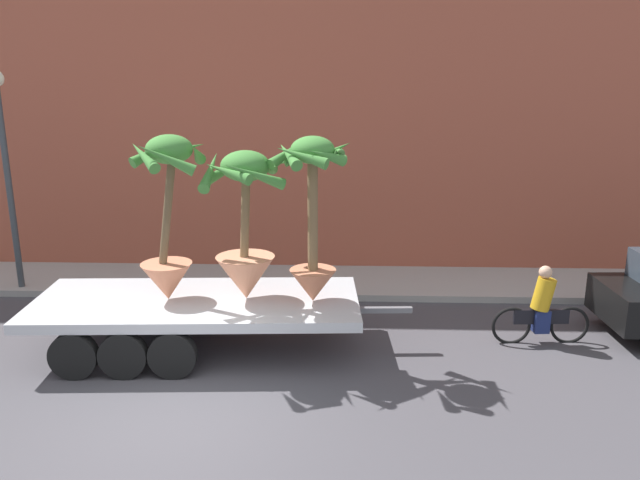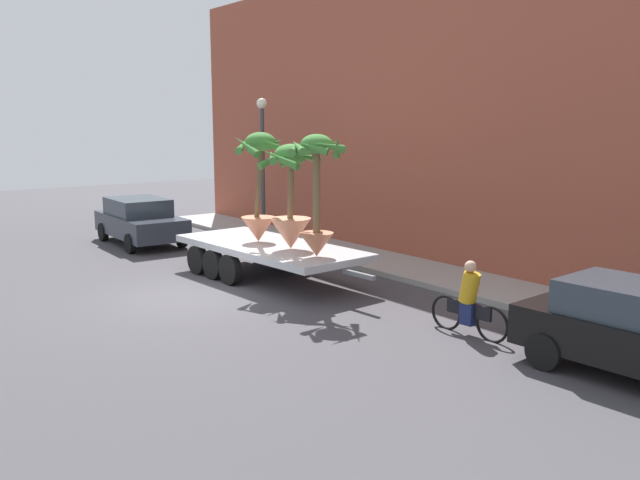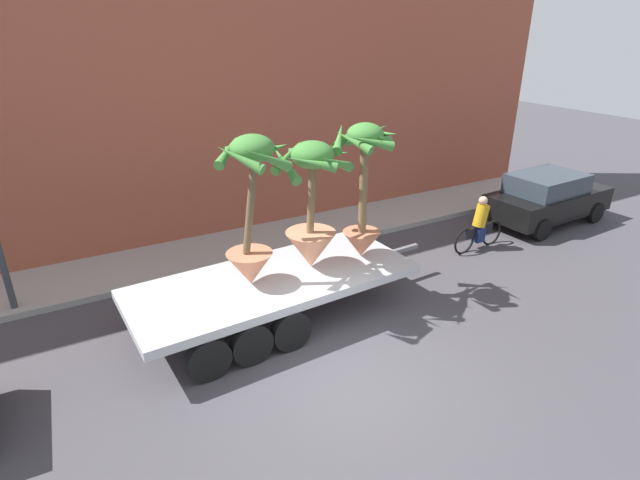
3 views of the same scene
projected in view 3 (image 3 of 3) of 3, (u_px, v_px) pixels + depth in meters
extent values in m
plane|color=#423F44|center=(347.00, 379.00, 8.74)|extent=(60.00, 60.00, 0.00)
cube|color=#A39E99|center=(228.00, 249.00, 13.59)|extent=(24.00, 2.20, 0.15)
cube|color=#9E4C38|center=(194.00, 75.00, 13.20)|extent=(24.00, 1.20, 8.92)
cube|color=#B7BABF|center=(274.00, 281.00, 10.19)|extent=(5.94, 2.70, 0.18)
cylinder|color=black|center=(170.00, 303.00, 10.33)|extent=(0.81, 0.26, 0.80)
cylinder|color=black|center=(208.00, 359.00, 8.61)|extent=(0.81, 0.26, 0.80)
cylinder|color=black|center=(207.00, 293.00, 10.73)|extent=(0.81, 0.26, 0.80)
cylinder|color=black|center=(252.00, 344.00, 9.01)|extent=(0.81, 0.26, 0.80)
cylinder|color=black|center=(242.00, 283.00, 11.13)|extent=(0.81, 0.26, 0.80)
cylinder|color=black|center=(291.00, 331.00, 9.41)|extent=(0.81, 0.26, 0.80)
cube|color=slate|center=(401.00, 250.00, 11.92)|extent=(1.00, 0.16, 0.10)
cone|color=tan|center=(311.00, 249.00, 10.44)|extent=(1.05, 1.05, 0.79)
cylinder|color=brown|center=(312.00, 195.00, 9.97)|extent=(0.24, 0.15, 1.62)
ellipsoid|color=#428438|center=(312.00, 155.00, 9.66)|extent=(0.85, 0.85, 0.53)
cone|color=#428438|center=(332.00, 153.00, 9.96)|extent=(0.36, 1.01, 0.38)
cone|color=#428438|center=(316.00, 150.00, 10.18)|extent=(1.03, 0.81, 0.37)
cone|color=#428438|center=(288.00, 155.00, 9.94)|extent=(1.03, 0.75, 0.60)
cone|color=#428438|center=(284.00, 162.00, 9.43)|extent=(0.22, 1.20, 0.64)
cone|color=#428438|center=(312.00, 163.00, 9.24)|extent=(0.94, 0.66, 0.38)
cone|color=#428438|center=(335.00, 163.00, 9.40)|extent=(1.06, 0.62, 0.57)
cone|color=#C17251|center=(250.00, 268.00, 9.77)|extent=(0.91, 0.91, 0.67)
cylinder|color=brown|center=(251.00, 203.00, 9.27)|extent=(0.44, 0.14, 2.02)
ellipsoid|color=#428438|center=(252.00, 148.00, 8.90)|extent=(0.80, 0.80, 0.50)
cone|color=#428438|center=(275.00, 149.00, 9.18)|extent=(0.30, 0.96, 0.51)
cone|color=#428438|center=(249.00, 145.00, 9.32)|extent=(0.93, 0.42, 0.40)
cone|color=#428438|center=(228.00, 151.00, 9.03)|extent=(0.79, 0.84, 0.52)
cone|color=#428438|center=(240.00, 158.00, 8.54)|extent=(0.76, 0.84, 0.52)
cone|color=#428438|center=(267.00, 159.00, 8.58)|extent=(0.99, 0.34, 0.61)
cone|color=#C17251|center=(361.00, 244.00, 10.95)|extent=(0.83, 0.83, 0.58)
cylinder|color=brown|center=(363.00, 185.00, 10.42)|extent=(0.18, 0.18, 2.11)
ellipsoid|color=#428438|center=(365.00, 134.00, 10.00)|extent=(0.75, 0.75, 0.47)
cone|color=#428438|center=(383.00, 134.00, 10.21)|extent=(0.20, 0.91, 0.36)
cone|color=#428438|center=(367.00, 134.00, 10.46)|extent=(0.87, 0.74, 0.57)
cone|color=#428438|center=(349.00, 135.00, 10.29)|extent=(0.88, 0.46, 0.51)
cone|color=#428438|center=(340.00, 137.00, 10.08)|extent=(0.78, 0.95, 0.54)
cone|color=#428438|center=(353.00, 141.00, 9.70)|extent=(0.54, 0.88, 0.45)
cone|color=#428438|center=(371.00, 142.00, 9.60)|extent=(0.94, 0.51, 0.42)
cone|color=#428438|center=(383.00, 139.00, 9.88)|extent=(0.74, 0.64, 0.41)
torus|color=black|center=(492.00, 233.00, 13.94)|extent=(0.74, 0.11, 0.74)
torus|color=black|center=(464.00, 241.00, 13.39)|extent=(0.74, 0.11, 0.74)
cube|color=black|center=(479.00, 231.00, 13.59)|extent=(1.04, 0.13, 0.28)
cylinder|color=gold|center=(481.00, 216.00, 13.41)|extent=(0.46, 0.37, 0.65)
sphere|color=tan|center=(483.00, 201.00, 13.24)|extent=(0.24, 0.24, 0.24)
cube|color=navy|center=(479.00, 234.00, 13.62)|extent=(0.29, 0.26, 0.44)
cube|color=black|center=(548.00, 202.00, 15.34)|extent=(4.11, 1.91, 0.70)
cube|color=#2D3842|center=(547.00, 183.00, 14.99)|extent=(2.29, 1.65, 0.56)
cylinder|color=black|center=(549.00, 198.00, 16.75)|extent=(0.65, 0.23, 0.64)
cylinder|color=black|center=(595.00, 212.00, 15.49)|extent=(0.65, 0.23, 0.64)
cylinder|color=black|center=(496.00, 213.00, 15.48)|extent=(0.65, 0.23, 0.64)
cylinder|color=black|center=(542.00, 229.00, 14.22)|extent=(0.65, 0.23, 0.64)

